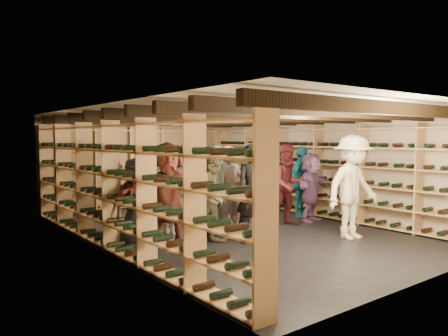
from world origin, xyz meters
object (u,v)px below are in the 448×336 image
object	(u,v)px
person_1	(253,193)
person_4	(301,182)
person_6	(201,190)
person_12	(268,174)
crate_loose	(236,209)
person_0	(136,203)
person_9	(172,196)
person_8	(288,185)
person_10	(216,184)
person_3	(353,187)
crate_stack_left	(180,207)
crate_stack_right	(177,207)
person_11	(311,187)
person_2	(214,195)
person_5	(168,195)
person_7	(230,192)

from	to	relation	value
person_1	person_4	bearing A→B (deg)	38.15
person_6	person_12	xyz separation A→B (m)	(3.02, 1.41, 0.06)
person_6	crate_loose	bearing A→B (deg)	25.32
person_0	person_4	distance (m)	4.37
person_6	person_9	size ratio (longest dim) A/B	1.11
person_8	person_10	world-z (taller)	person_8
person_1	person_3	distance (m)	1.89
crate_stack_left	person_8	xyz separation A→B (m)	(1.67, -1.65, 0.52)
crate_stack_right	person_11	size ratio (longest dim) A/B	0.44
person_0	person_1	xyz separation A→B (m)	(1.81, -0.94, 0.12)
person_3	person_11	size ratio (longest dim) A/B	1.25
person_8	person_11	bearing A→B (deg)	15.69
person_2	person_6	bearing A→B (deg)	70.17
crate_stack_right	person_0	size ratio (longest dim) A/B	0.45
crate_stack_right	person_5	size ratio (longest dim) A/B	0.38
person_4	person_9	bearing A→B (deg)	163.67
person_4	person_7	size ratio (longest dim) A/B	0.97
person_11	person_8	bearing A→B (deg)	164.67
person_8	crate_stack_left	bearing A→B (deg)	149.99
person_5	person_11	world-z (taller)	person_5
person_3	person_11	xyz separation A→B (m)	(0.69, 1.61, -0.19)
person_11	person_2	bearing A→B (deg)	171.67
person_9	person_10	size ratio (longest dim) A/B	0.91
crate_stack_right	person_8	size ratio (longest dim) A/B	0.39
person_3	person_12	xyz separation A→B (m)	(0.90, 3.25, -0.02)
person_7	person_12	bearing A→B (deg)	31.20
crate_stack_right	person_12	xyz separation A→B (m)	(2.69, 0.00, 0.60)
person_3	person_1	bearing A→B (deg)	154.89
person_1	person_0	bearing A→B (deg)	165.60
person_2	person_8	distance (m)	2.27
person_5	person_7	size ratio (longest dim) A/B	1.06
person_1	person_10	distance (m)	1.75
crate_stack_right	person_3	xyz separation A→B (m)	(1.79, -3.25, 0.62)
person_2	person_9	world-z (taller)	person_2
person_1	person_4	world-z (taller)	person_1
crate_stack_right	person_10	size ratio (longest dim) A/B	0.39
person_2	person_4	bearing A→B (deg)	10.76
person_12	person_1	bearing A→B (deg)	-151.21
person_2	person_8	world-z (taller)	same
person_1	person_10	size ratio (longest dim) A/B	1.02
person_1	person_7	world-z (taller)	person_1
person_11	crate_stack_left	bearing A→B (deg)	129.46
crate_stack_left	crate_loose	xyz separation A→B (m)	(1.75, 0.21, -0.25)
person_3	person_9	bearing A→B (deg)	145.59
person_5	person_4	bearing A→B (deg)	31.34
person_6	person_8	bearing A→B (deg)	-18.45
person_6	person_11	world-z (taller)	person_6
person_11	person_12	distance (m)	1.66
crate_stack_right	person_2	world-z (taller)	person_2
person_5	person_0	bearing A→B (deg)	163.62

